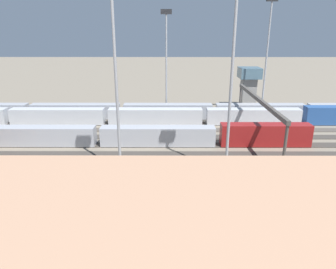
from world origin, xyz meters
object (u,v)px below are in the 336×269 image
Objects in this scene: light_mast_0 at (268,44)px; train_on_track_4 at (91,135)px; train_on_track_0 at (168,111)px; train_on_track_1 at (150,116)px; light_mast_3 at (115,62)px; maintenance_shed at (234,251)px; light_mast_1 at (233,54)px; signal_gantry at (259,103)px; light_mast_2 at (166,50)px; control_tower at (249,85)px.

train_on_track_4 is at bearing 29.58° from light_mast_0.
train_on_track_0 is 6.69m from train_on_track_1.
light_mast_3 is 0.56× the size of maintenance_shed.
train_on_track_1 is 18.63m from train_on_track_4.
light_mast_1 reaches higher than signal_gantry.
signal_gantry is (-34.77, -5.00, 5.56)m from train_on_track_4.
train_on_track_0 is 39.05m from light_mast_1.
train_on_track_1 is 32.63m from light_mast_3.
light_mast_2 is 0.95× the size of light_mast_3.
train_on_track_4 is at bearing 53.62° from train_on_track_1.
light_mast_1 is at bearing 151.20° from train_on_track_4.
maintenance_shed is 4.26× the size of control_tower.
maintenance_shed is (19.79, 61.60, -13.93)m from light_mast_0.
signal_gantry reaches higher than train_on_track_4.
maintenance_shed is (-13.35, 25.02, -13.06)m from light_mast_3.
train_on_track_1 is 35.37m from light_mast_0.
light_mast_2 is (25.94, -0.34, -1.59)m from light_mast_0.
signal_gantry is at bearing 136.55° from light_mast_2.
light_mast_1 is 38.72m from light_mast_2.
light_mast_0 is (-41.04, -23.29, 16.81)m from train_on_track_4.
train_on_track_0 is 15.73m from light_mast_2.
train_on_track_4 is 3.18× the size of light_mast_3.
train_on_track_0 is 30.80m from light_mast_0.
train_on_track_1 is 4.23× the size of light_mast_2.
control_tower is at bearing -99.22° from signal_gantry.
train_on_track_1 is at bearing 64.89° from light_mast_2.
maintenance_shed is at bearing 118.09° from light_mast_3.
light_mast_0 reaches higher than light_mast_2.
light_mast_3 reaches higher than train_on_track_4.
signal_gantry is 0.69× the size of maintenance_shed.
light_mast_0 is 1.06× the size of light_mast_3.
train_on_track_0 is at bearing -84.37° from maintenance_shed.
signal_gantry reaches higher than train_on_track_0.
train_on_track_0 is at bearing -131.65° from train_on_track_1.
light_mast_1 is 1.13× the size of light_mast_2.
signal_gantry is at bearing -117.52° from light_mast_1.
train_on_track_1 is at bearing -22.86° from signal_gantry.
train_on_track_1 is 1.27× the size of train_on_track_4.
light_mast_0 is 1.11× the size of light_mast_2.
train_on_track_4 is (15.50, 20.00, 0.07)m from train_on_track_0.
train_on_track_0 is at bearing -102.87° from light_mast_3.
maintenance_shed is (-5.75, 58.31, 2.95)m from train_on_track_0.
control_tower is at bearing -104.32° from maintenance_shed.
train_on_track_1 is (4.45, 5.00, 0.06)m from train_on_track_0.
maintenance_shed is (-6.15, 61.95, -12.35)m from light_mast_2.
light_mast_1 is 2.57× the size of control_tower.
train_on_track_4 is 50.46m from control_tower.
train_on_track_4 is at bearing 8.18° from signal_gantry.
light_mast_3 is at bearing -1.53° from light_mast_1.
light_mast_2 is at bearing -75.16° from light_mast_1.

